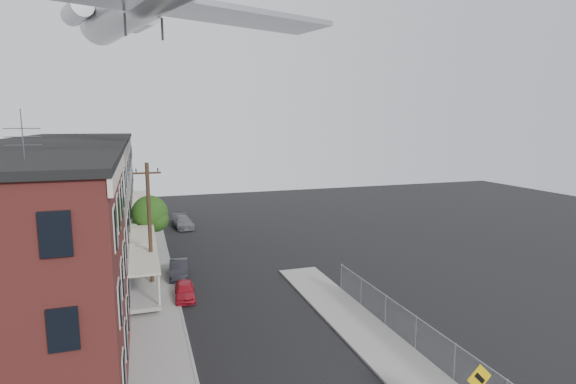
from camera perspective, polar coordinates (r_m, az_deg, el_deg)
name	(u,v)px	position (r m, az deg, el deg)	size (l,w,h in m)	color
sidewalk_left	(152,264)	(39.22, -16.91, -8.78)	(3.00, 62.00, 0.12)	gray
sidewalk_right	(380,345)	(25.42, 11.55, -18.52)	(3.00, 26.00, 0.12)	gray
curb_left	(170,263)	(39.26, -14.78, -8.65)	(0.15, 62.00, 0.14)	gray
curb_right	(355,349)	(24.79, 8.47, -19.16)	(0.15, 26.00, 0.14)	gray
row_house_a	(41,231)	(31.23, -28.90, -4.37)	(11.98, 7.00, 10.30)	slate
row_house_b	(60,210)	(38.00, -27.02, -2.05)	(11.98, 7.00, 10.30)	gray
row_house_c	(72,196)	(44.84, -25.72, -0.44)	(11.98, 7.00, 10.30)	slate
row_house_d	(81,186)	(51.72, -24.76, 0.75)	(11.98, 7.00, 10.30)	gray
row_house_e	(88,178)	(58.63, -24.02, 1.65)	(11.98, 7.00, 10.30)	slate
chainlink_fence	(416,333)	(24.99, 15.93, -16.81)	(0.06, 18.06, 1.90)	gray
utility_pole	(150,226)	(32.23, -17.16, -4.10)	(1.80, 0.26, 9.00)	black
street_tree	(151,215)	(42.20, -16.96, -2.79)	(3.22, 3.20, 5.20)	black
car_near	(185,291)	(31.43, -12.99, -12.12)	(1.30, 3.24, 1.10)	#B41726
car_mid	(179,269)	(35.64, -13.69, -9.47)	(1.34, 3.85, 1.27)	black
car_far	(183,222)	(51.60, -13.23, -3.72)	(1.88, 4.62, 1.34)	slate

